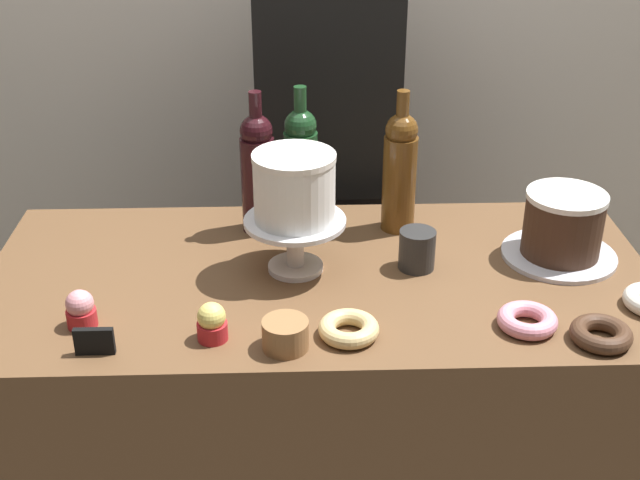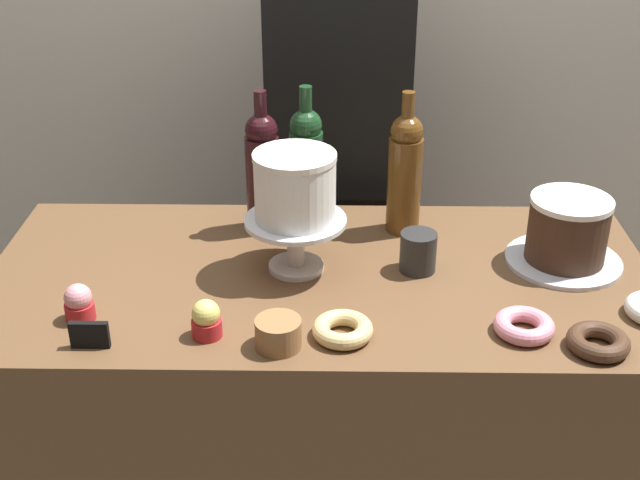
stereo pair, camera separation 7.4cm
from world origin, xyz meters
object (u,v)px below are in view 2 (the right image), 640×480
(wine_bottle_amber, at_px, (405,171))
(cookie_stack, at_px, (278,333))
(donut_glazed, at_px, (343,329))
(barista_figure, at_px, (337,187))
(donut_chocolate, at_px, (598,342))
(chocolate_round_cake, at_px, (568,229))
(wine_bottle_dark_red, at_px, (263,170))
(cupcake_lemon, at_px, (206,320))
(white_layer_cake, at_px, (295,187))
(cake_stand_pedestal, at_px, (296,235))
(cupcake_strawberry, at_px, (79,303))
(price_sign_chalkboard, at_px, (89,335))
(donut_pink, at_px, (524,326))
(coffee_cup_ceramic, at_px, (418,252))
(wine_bottle_green, at_px, (306,164))

(wine_bottle_amber, relative_size, cookie_stack, 3.87)
(wine_bottle_amber, distance_m, donut_glazed, 0.47)
(barista_figure, bearing_deg, donut_chocolate, -60.41)
(chocolate_round_cake, distance_m, wine_bottle_dark_red, 0.67)
(wine_bottle_amber, bearing_deg, cupcake_lemon, -131.71)
(white_layer_cake, bearing_deg, cake_stand_pedestal, 90.00)
(donut_glazed, height_order, barista_figure, barista_figure)
(donut_glazed, bearing_deg, wine_bottle_dark_red, 111.78)
(cupcake_strawberry, bearing_deg, cupcake_lemon, -11.82)
(cupcake_lemon, distance_m, price_sign_chalkboard, 0.21)
(wine_bottle_dark_red, height_order, cookie_stack, wine_bottle_dark_red)
(chocolate_round_cake, distance_m, donut_chocolate, 0.32)
(chocolate_round_cake, relative_size, donut_pink, 1.50)
(cake_stand_pedestal, height_order, wine_bottle_dark_red, wine_bottle_dark_red)
(coffee_cup_ceramic, bearing_deg, cake_stand_pedestal, 179.84)
(chocolate_round_cake, xyz_separation_m, barista_figure, (-0.48, 0.50, -0.13))
(wine_bottle_dark_red, bearing_deg, wine_bottle_amber, -0.79)
(chocolate_round_cake, height_order, cookie_stack, chocolate_round_cake)
(chocolate_round_cake, height_order, cupcake_lemon, chocolate_round_cake)
(chocolate_round_cake, bearing_deg, donut_glazed, -148.87)
(donut_pink, height_order, cookie_stack, cookie_stack)
(cupcake_strawberry, xyz_separation_m, barista_figure, (0.49, 0.73, -0.08))
(donut_glazed, xyz_separation_m, coffee_cup_ceramic, (0.16, 0.25, 0.03))
(cake_stand_pedestal, bearing_deg, wine_bottle_amber, 38.24)
(white_layer_cake, bearing_deg, donut_glazed, -69.16)
(white_layer_cake, relative_size, cupcake_lemon, 2.25)
(wine_bottle_green, xyz_separation_m, wine_bottle_amber, (0.22, -0.04, 0.00))
(white_layer_cake, xyz_separation_m, cupcake_strawberry, (-0.40, -0.20, -0.15))
(wine_bottle_dark_red, height_order, donut_glazed, wine_bottle_dark_red)
(wine_bottle_amber, xyz_separation_m, coffee_cup_ceramic, (0.02, -0.19, -0.10))
(cookie_stack, bearing_deg, cupcake_lemon, 166.61)
(cupcake_strawberry, bearing_deg, donut_chocolate, -5.04)
(cupcake_lemon, xyz_separation_m, coffee_cup_ceramic, (0.41, 0.25, 0.01))
(barista_figure, bearing_deg, chocolate_round_cake, -46.15)
(cookie_stack, distance_m, coffee_cup_ceramic, 0.39)
(white_layer_cake, height_order, wine_bottle_amber, wine_bottle_amber)
(wine_bottle_amber, bearing_deg, coffee_cup_ceramic, -84.38)
(white_layer_cake, bearing_deg, wine_bottle_amber, 38.24)
(cake_stand_pedestal, relative_size, cookie_stack, 2.49)
(cupcake_lemon, distance_m, donut_glazed, 0.25)
(donut_pink, bearing_deg, cookie_stack, -173.84)
(wine_bottle_dark_red, height_order, price_sign_chalkboard, wine_bottle_dark_red)
(wine_bottle_dark_red, bearing_deg, cupcake_strawberry, -129.44)
(cake_stand_pedestal, xyz_separation_m, wine_bottle_dark_red, (-0.08, 0.19, 0.06))
(wine_bottle_amber, bearing_deg, price_sign_chalkboard, -141.31)
(cupcake_strawberry, distance_m, cookie_stack, 0.39)
(cupcake_lemon, bearing_deg, price_sign_chalkboard, -169.17)
(white_layer_cake, height_order, cupcake_lemon, white_layer_cake)
(wine_bottle_amber, distance_m, price_sign_chalkboard, 0.77)
(chocolate_round_cake, xyz_separation_m, donut_pink, (-0.14, -0.27, -0.06))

